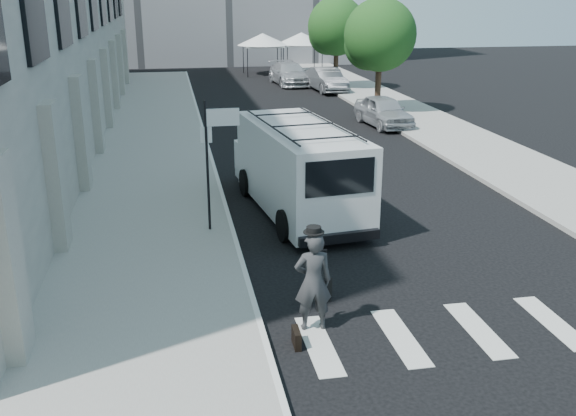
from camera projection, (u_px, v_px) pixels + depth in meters
name	position (u px, v px, depth m)	size (l,w,h in m)	color
ground	(331.00, 275.00, 14.96)	(120.00, 120.00, 0.00)	black
sidewalk_left	(154.00, 136.00, 29.10)	(4.50, 48.00, 0.15)	gray
sidewalk_right	(401.00, 111.00, 35.12)	(4.00, 56.00, 0.15)	gray
sign_pole	(215.00, 138.00, 16.68)	(1.03, 0.07, 3.50)	black
tree_near	(377.00, 38.00, 33.75)	(3.80, 3.83, 6.03)	black
tree_far	(335.00, 29.00, 42.14)	(3.80, 3.83, 6.03)	black
tent_left	(263.00, 40.00, 50.18)	(4.00, 4.00, 3.20)	black
tent_right	(301.00, 39.00, 51.20)	(4.00, 4.00, 3.20)	black
businessman	(313.00, 282.00, 12.28)	(0.73, 0.48, 2.01)	#323234
briefcase	(296.00, 338.00, 11.91)	(0.12, 0.44, 0.34)	black
suitcase	(324.00, 286.00, 13.73)	(0.26, 0.39, 1.07)	black
cargo_van	(298.00, 168.00, 18.97)	(3.09, 7.17, 2.59)	silver
parked_car_a	(384.00, 111.00, 31.33)	(1.74, 4.33, 1.47)	#A3A6AB
parked_car_b	(326.00, 80.00, 42.24)	(1.63, 4.68, 1.54)	#4D5053
parked_car_c	(290.00, 74.00, 45.32)	(2.17, 5.33, 1.55)	#ABAEB3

